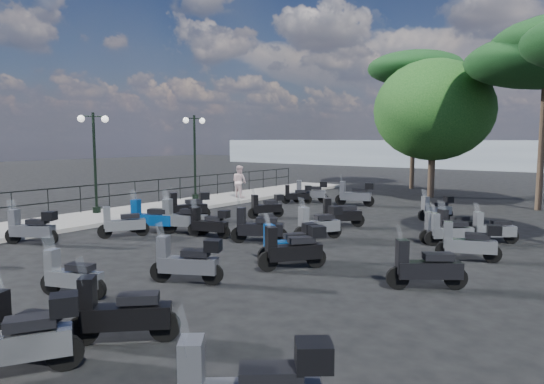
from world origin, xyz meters
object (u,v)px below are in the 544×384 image
Objects in this scene: lamp_post_2 at (195,152)px; scooter_17 at (355,194)px; scooter_14 at (289,244)px; scooter_21 at (293,249)px; scooter_28 at (492,230)px; scooter_20 at (187,261)px; scooter_1 at (32,228)px; scooter_2 at (183,219)px; scooter_27 at (469,243)px; scooter_7 at (71,277)px; scooter_13 at (13,340)px; scooter_10 at (266,207)px; scooter_29 at (436,209)px; scooter_16 at (319,224)px; scooter_5 at (311,192)px; scooter_19 at (26,330)px; scooter_30 at (444,230)px; scooter_11 at (297,195)px; pedestrian_far at (239,181)px; scooter_18 at (121,314)px; scooter_32 at (209,224)px; broadleaf_tree at (434,110)px; scooter_26 at (425,268)px; pine_2 at (415,69)px; scooter_3 at (181,219)px; scooter_4 at (188,207)px; scooter_9 at (122,224)px; scooter_8 at (150,218)px; lamp_post_1 at (95,156)px; scooter_22 at (340,214)px; scooter_15 at (258,228)px; scooter_23 at (454,226)px; scooter_31 at (449,231)px.

lamp_post_2 is 2.32× the size of scooter_17.
scooter_14 is 0.67m from scooter_21.
scooter_20 is at bearing 112.89° from scooter_28.
scooter_2 is (2.42, 3.81, 0.01)m from scooter_1.
scooter_27 is (7.09, -7.70, -0.07)m from scooter_17.
scooter_13 reaches higher than scooter_7.
scooter_10 is 1.07× the size of scooter_29.
scooter_16 is 1.24× the size of scooter_29.
scooter_5 reaches higher than scooter_19.
lamp_post_2 reaches higher than scooter_30.
scooter_13 is 10.45m from scooter_27.
scooter_1 is 8.66m from scooter_16.
scooter_5 is at bearing -58.84° from scooter_11.
scooter_10 is at bearing 162.63° from scooter_5.
scooter_2 is at bearing 21.82° from scooter_14.
scooter_20 reaches higher than scooter_28.
scooter_27 is (3.21, 3.34, -0.03)m from scooter_21.
scooter_19 is at bearing 128.27° from pedestrian_far.
scooter_29 is (10.14, -0.20, -0.52)m from pedestrian_far.
scooter_18 reaches higher than scooter_32.
broadleaf_tree is at bearing -128.31° from pedestrian_far.
scooter_30 is (7.46, 3.55, -0.08)m from scooter_2.
pine_2 reaches higher than scooter_26.
scooter_19 is 0.97× the size of scooter_32.
scooter_4 reaches higher than scooter_3.
scooter_7 is at bearing 153.71° from scooter_4.
scooter_9 is at bearing 82.56° from scooter_28.
scooter_30 is (7.69, 3.42, -0.02)m from scooter_3.
scooter_8 reaches higher than scooter_9.
lamp_post_1 reaches higher than scooter_26.
pine_2 is at bearing -33.64° from scooter_22.
scooter_11 is at bearing 8.98° from scooter_26.
scooter_26 reaches higher than scooter_19.
scooter_15 is 1.02× the size of scooter_20.
scooter_17 reaches higher than scooter_23.
pedestrian_far is at bearing 19.67° from scooter_22.
scooter_4 is at bearing 11.10° from scooter_21.
scooter_5 is 0.22× the size of broadleaf_tree.
scooter_26 is (14.08, -1.67, -1.99)m from lamp_post_1.
scooter_10 is 4.48m from scooter_11.
scooter_30 is (9.89, 7.36, -0.07)m from scooter_1.
broadleaf_tree is (-1.74, 22.89, 4.25)m from scooter_19.
scooter_10 is 0.92× the size of scooter_32.
scooter_16 is at bearing -17.78° from scooter_19.
broadleaf_tree reaches higher than scooter_29.
pine_2 reaches higher than scooter_31.
scooter_31 is at bearing 11.12° from scooter_27.
scooter_19 is at bearing 142.37° from scooter_10.
scooter_1 reaches higher than scooter_23.
scooter_2 is 9.70m from scooter_28.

